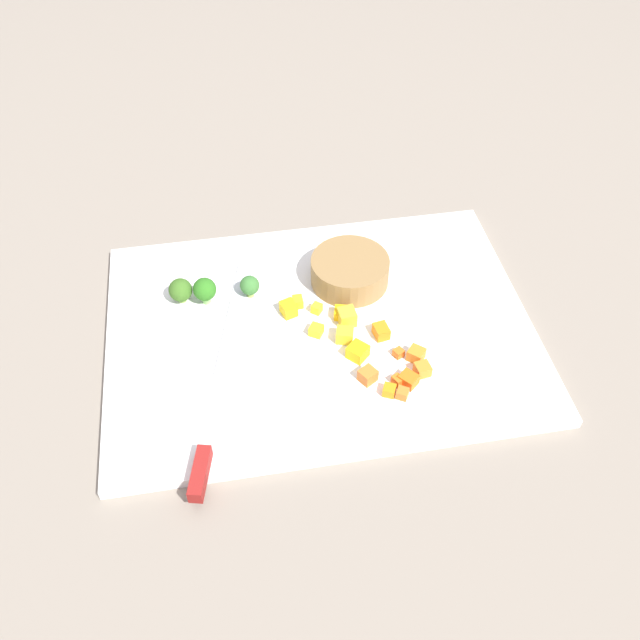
# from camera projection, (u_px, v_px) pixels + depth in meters

# --- Properties ---
(ground_plane) EXTENTS (4.00, 4.00, 0.00)m
(ground_plane) POSITION_uv_depth(u_px,v_px,m) (320.00, 332.00, 0.82)
(ground_plane) COLOR gray
(cutting_board) EXTENTS (0.50, 0.36, 0.01)m
(cutting_board) POSITION_uv_depth(u_px,v_px,m) (320.00, 329.00, 0.82)
(cutting_board) COLOR white
(cutting_board) RESTS_ON ground_plane
(prep_bowl) EXTENTS (0.10, 0.10, 0.03)m
(prep_bowl) POSITION_uv_depth(u_px,v_px,m) (350.00, 271.00, 0.85)
(prep_bowl) COLOR olive
(prep_bowl) RESTS_ON cutting_board
(chef_knife) EXTENTS (0.10, 0.34, 0.02)m
(chef_knife) POSITION_uv_depth(u_px,v_px,m) (219.00, 391.00, 0.74)
(chef_knife) COLOR silver
(chef_knife) RESTS_ON cutting_board
(carrot_dice_0) EXTENTS (0.02, 0.02, 0.02)m
(carrot_dice_0) POSITION_uv_depth(u_px,v_px,m) (368.00, 375.00, 0.75)
(carrot_dice_0) COLOR orange
(carrot_dice_0) RESTS_ON cutting_board
(carrot_dice_1) EXTENTS (0.02, 0.03, 0.01)m
(carrot_dice_1) POSITION_uv_depth(u_px,v_px,m) (408.00, 380.00, 0.75)
(carrot_dice_1) COLOR orange
(carrot_dice_1) RESTS_ON cutting_board
(carrot_dice_2) EXTENTS (0.01, 0.01, 0.01)m
(carrot_dice_2) POSITION_uv_depth(u_px,v_px,m) (399.00, 353.00, 0.78)
(carrot_dice_2) COLOR orange
(carrot_dice_2) RESTS_ON cutting_board
(carrot_dice_3) EXTENTS (0.02, 0.02, 0.01)m
(carrot_dice_3) POSITION_uv_depth(u_px,v_px,m) (416.00, 354.00, 0.77)
(carrot_dice_3) COLOR orange
(carrot_dice_3) RESTS_ON cutting_board
(carrot_dice_4) EXTENTS (0.02, 0.02, 0.01)m
(carrot_dice_4) POSITION_uv_depth(u_px,v_px,m) (381.00, 331.00, 0.80)
(carrot_dice_4) COLOR orange
(carrot_dice_4) RESTS_ON cutting_board
(carrot_dice_5) EXTENTS (0.02, 0.02, 0.01)m
(carrot_dice_5) POSITION_uv_depth(u_px,v_px,m) (422.00, 369.00, 0.76)
(carrot_dice_5) COLOR orange
(carrot_dice_5) RESTS_ON cutting_board
(carrot_dice_6) EXTENTS (0.02, 0.02, 0.01)m
(carrot_dice_6) POSITION_uv_depth(u_px,v_px,m) (389.00, 390.00, 0.74)
(carrot_dice_6) COLOR orange
(carrot_dice_6) RESTS_ON cutting_board
(carrot_dice_7) EXTENTS (0.01, 0.01, 0.01)m
(carrot_dice_7) POSITION_uv_depth(u_px,v_px,m) (398.00, 381.00, 0.75)
(carrot_dice_7) COLOR orange
(carrot_dice_7) RESTS_ON cutting_board
(carrot_dice_8) EXTENTS (0.02, 0.02, 0.01)m
(carrot_dice_8) POSITION_uv_depth(u_px,v_px,m) (402.00, 393.00, 0.74)
(carrot_dice_8) COLOR orange
(carrot_dice_8) RESTS_ON cutting_board
(pepper_dice_0) EXTENTS (0.01, 0.02, 0.01)m
(pepper_dice_0) POSITION_uv_depth(u_px,v_px,m) (298.00, 302.00, 0.83)
(pepper_dice_0) COLOR yellow
(pepper_dice_0) RESTS_ON cutting_board
(pepper_dice_1) EXTENTS (0.02, 0.02, 0.02)m
(pepper_dice_1) POSITION_uv_depth(u_px,v_px,m) (347.00, 318.00, 0.81)
(pepper_dice_1) COLOR yellow
(pepper_dice_1) RESTS_ON cutting_board
(pepper_dice_2) EXTENTS (0.02, 0.02, 0.01)m
(pepper_dice_2) POSITION_uv_depth(u_px,v_px,m) (340.00, 313.00, 0.82)
(pepper_dice_2) COLOR yellow
(pepper_dice_2) RESTS_ON cutting_board
(pepper_dice_3) EXTENTS (0.02, 0.02, 0.01)m
(pepper_dice_3) POSITION_uv_depth(u_px,v_px,m) (317.00, 308.00, 0.82)
(pepper_dice_3) COLOR yellow
(pepper_dice_3) RESTS_ON cutting_board
(pepper_dice_4) EXTENTS (0.02, 0.02, 0.02)m
(pepper_dice_4) POSITION_uv_depth(u_px,v_px,m) (289.00, 309.00, 0.82)
(pepper_dice_4) COLOR yellow
(pepper_dice_4) RESTS_ON cutting_board
(pepper_dice_5) EXTENTS (0.02, 0.02, 0.01)m
(pepper_dice_5) POSITION_uv_depth(u_px,v_px,m) (316.00, 330.00, 0.80)
(pepper_dice_5) COLOR yellow
(pepper_dice_5) RESTS_ON cutting_board
(pepper_dice_6) EXTENTS (0.03, 0.03, 0.02)m
(pepper_dice_6) POSITION_uv_depth(u_px,v_px,m) (358.00, 352.00, 0.78)
(pepper_dice_6) COLOR yellow
(pepper_dice_6) RESTS_ON cutting_board
(pepper_dice_7) EXTENTS (0.02, 0.02, 0.02)m
(pepper_dice_7) POSITION_uv_depth(u_px,v_px,m) (345.00, 335.00, 0.79)
(pepper_dice_7) COLOR yellow
(pepper_dice_7) RESTS_ON cutting_board
(broccoli_floret_0) EXTENTS (0.03, 0.03, 0.03)m
(broccoli_floret_0) POSITION_uv_depth(u_px,v_px,m) (181.00, 290.00, 0.83)
(broccoli_floret_0) COLOR #8FB655
(broccoli_floret_0) RESTS_ON cutting_board
(broccoli_floret_1) EXTENTS (0.03, 0.03, 0.04)m
(broccoli_floret_1) POSITION_uv_depth(u_px,v_px,m) (205.00, 290.00, 0.83)
(broccoli_floret_1) COLOR #85C066
(broccoli_floret_1) RESTS_ON cutting_board
(broccoli_floret_2) EXTENTS (0.02, 0.02, 0.03)m
(broccoli_floret_2) POSITION_uv_depth(u_px,v_px,m) (250.00, 286.00, 0.84)
(broccoli_floret_2) COLOR #95BC55
(broccoli_floret_2) RESTS_ON cutting_board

